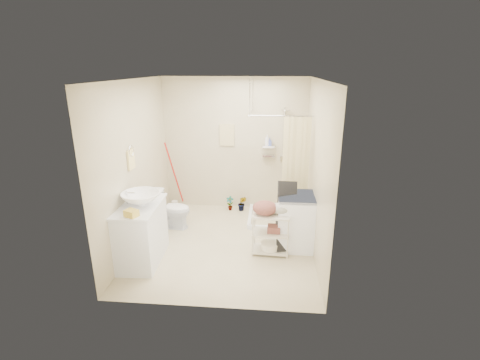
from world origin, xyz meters
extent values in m
plane|color=beige|center=(0.00, 0.00, 0.00)|extent=(3.20, 3.20, 0.00)
cube|color=silver|center=(0.00, 0.00, 2.60)|extent=(2.80, 3.20, 0.04)
cube|color=beige|center=(0.00, 1.60, 1.30)|extent=(2.80, 0.04, 2.60)
cube|color=beige|center=(0.00, -1.60, 1.30)|extent=(2.80, 0.04, 2.60)
cube|color=beige|center=(-1.40, 0.00, 1.30)|extent=(0.04, 3.20, 2.60)
cube|color=beige|center=(1.40, 0.00, 1.30)|extent=(0.04, 3.20, 2.60)
cube|color=silver|center=(-1.16, -0.61, 0.45)|extent=(0.60, 1.03, 0.89)
imported|color=white|center=(-1.12, -0.61, 0.99)|extent=(0.63, 0.63, 0.19)
cube|color=gold|center=(-1.11, -1.01, 0.94)|extent=(0.20, 0.18, 0.09)
cube|color=gold|center=(-1.08, -0.94, 0.08)|extent=(0.34, 0.30, 0.15)
imported|color=white|center=(-1.04, 0.53, 0.35)|extent=(0.71, 0.45, 0.69)
imported|color=brown|center=(-0.08, 1.39, 0.15)|extent=(0.16, 0.12, 0.29)
imported|color=brown|center=(0.17, 1.38, 0.16)|extent=(0.19, 0.16, 0.31)
cube|color=#CEBF8B|center=(-0.15, 1.58, 1.50)|extent=(0.28, 0.03, 0.42)
imported|color=silver|center=(0.63, 1.51, 1.42)|extent=(0.11, 0.11, 0.21)
imported|color=#495AAF|center=(0.68, 1.52, 1.39)|extent=(0.07, 0.07, 0.15)
cube|color=white|center=(1.14, 0.02, 0.44)|extent=(0.60, 0.62, 0.87)
camera|label=1|loc=(0.68, -5.07, 2.78)|focal=26.00mm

